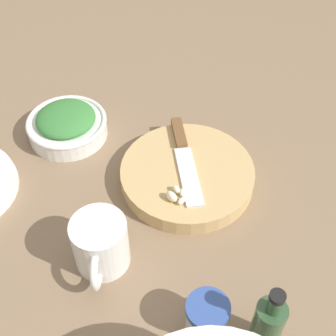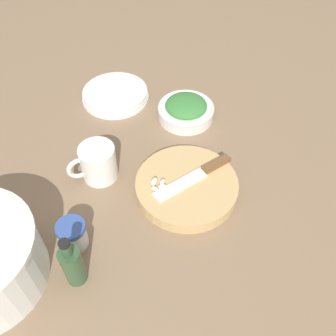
{
  "view_description": "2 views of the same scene",
  "coord_description": "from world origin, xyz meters",
  "px_view_note": "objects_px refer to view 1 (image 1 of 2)",
  "views": [
    {
      "loc": [
        -0.33,
        0.44,
        0.71
      ],
      "look_at": [
        -0.02,
        -0.05,
        0.08
      ],
      "focal_mm": 50.0,
      "sensor_mm": 36.0,
      "label": 1
    },
    {
      "loc": [
        -0.63,
        -0.12,
        0.78
      ],
      "look_at": [
        -0.03,
        -0.06,
        0.09
      ],
      "focal_mm": 40.0,
      "sensor_mm": 36.0,
      "label": 2
    }
  ],
  "objects_px": {
    "garlic_cloves": "(177,195)",
    "herb_bowl": "(67,124)",
    "cutting_board": "(187,175)",
    "chef_knife": "(184,154)",
    "oil_bottle": "(267,325)",
    "coffee_mug": "(100,244)",
    "spice_jar": "(207,317)"
  },
  "relations": [
    {
      "from": "garlic_cloves",
      "to": "herb_bowl",
      "type": "distance_m",
      "value": 0.31
    },
    {
      "from": "cutting_board",
      "to": "herb_bowl",
      "type": "bearing_deg",
      "value": 4.71
    },
    {
      "from": "chef_knife",
      "to": "herb_bowl",
      "type": "distance_m",
      "value": 0.27
    },
    {
      "from": "oil_bottle",
      "to": "cutting_board",
      "type": "bearing_deg",
      "value": -39.64
    },
    {
      "from": "garlic_cloves",
      "to": "coffee_mug",
      "type": "bearing_deg",
      "value": 73.48
    },
    {
      "from": "garlic_cloves",
      "to": "oil_bottle",
      "type": "relative_size",
      "value": 0.3
    },
    {
      "from": "spice_jar",
      "to": "coffee_mug",
      "type": "xyz_separation_m",
      "value": [
        0.21,
        -0.01,
        0.01
      ]
    },
    {
      "from": "oil_bottle",
      "to": "chef_knife",
      "type": "bearing_deg",
      "value": -40.38
    },
    {
      "from": "chef_knife",
      "to": "coffee_mug",
      "type": "height_order",
      "value": "coffee_mug"
    },
    {
      "from": "chef_knife",
      "to": "garlic_cloves",
      "type": "distance_m",
      "value": 0.11
    },
    {
      "from": "garlic_cloves",
      "to": "spice_jar",
      "type": "distance_m",
      "value": 0.24
    },
    {
      "from": "garlic_cloves",
      "to": "oil_bottle",
      "type": "height_order",
      "value": "oil_bottle"
    },
    {
      "from": "herb_bowl",
      "to": "spice_jar",
      "type": "height_order",
      "value": "spice_jar"
    },
    {
      "from": "herb_bowl",
      "to": "oil_bottle",
      "type": "height_order",
      "value": "oil_bottle"
    },
    {
      "from": "garlic_cloves",
      "to": "oil_bottle",
      "type": "bearing_deg",
      "value": 148.98
    },
    {
      "from": "cutting_board",
      "to": "oil_bottle",
      "type": "bearing_deg",
      "value": 140.36
    },
    {
      "from": "chef_knife",
      "to": "oil_bottle",
      "type": "distance_m",
      "value": 0.38
    },
    {
      "from": "chef_knife",
      "to": "oil_bottle",
      "type": "relative_size",
      "value": 1.31
    },
    {
      "from": "garlic_cloves",
      "to": "oil_bottle",
      "type": "xyz_separation_m",
      "value": [
        -0.25,
        0.15,
        0.02
      ]
    },
    {
      "from": "chef_knife",
      "to": "garlic_cloves",
      "type": "bearing_deg",
      "value": 73.55
    },
    {
      "from": "oil_bottle",
      "to": "spice_jar",
      "type": "bearing_deg",
      "value": 18.03
    },
    {
      "from": "chef_knife",
      "to": "spice_jar",
      "type": "relative_size",
      "value": 2.76
    },
    {
      "from": "coffee_mug",
      "to": "oil_bottle",
      "type": "xyz_separation_m",
      "value": [
        -0.29,
        -0.02,
        0.01
      ]
    },
    {
      "from": "cutting_board",
      "to": "chef_knife",
      "type": "height_order",
      "value": "chef_knife"
    },
    {
      "from": "coffee_mug",
      "to": "chef_knife",
      "type": "bearing_deg",
      "value": -90.88
    },
    {
      "from": "spice_jar",
      "to": "coffee_mug",
      "type": "bearing_deg",
      "value": -2.62
    },
    {
      "from": "spice_jar",
      "to": "coffee_mug",
      "type": "distance_m",
      "value": 0.21
    },
    {
      "from": "cutting_board",
      "to": "oil_bottle",
      "type": "height_order",
      "value": "oil_bottle"
    },
    {
      "from": "garlic_cloves",
      "to": "oil_bottle",
      "type": "distance_m",
      "value": 0.29
    },
    {
      "from": "chef_knife",
      "to": "spice_jar",
      "type": "distance_m",
      "value": 0.34
    },
    {
      "from": "herb_bowl",
      "to": "coffee_mug",
      "type": "relative_size",
      "value": 1.41
    },
    {
      "from": "cutting_board",
      "to": "coffee_mug",
      "type": "distance_m",
      "value": 0.24
    }
  ]
}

